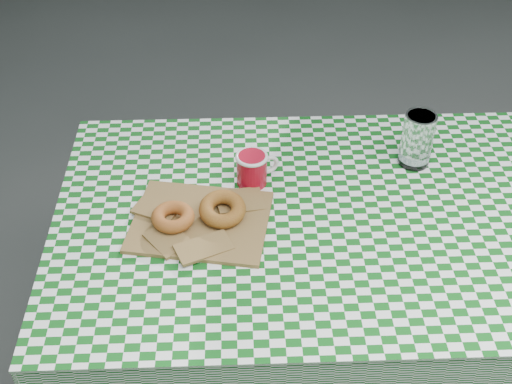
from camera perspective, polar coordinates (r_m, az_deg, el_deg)
ground at (r=2.20m, az=7.89°, el=-14.81°), size 60.00×60.00×0.00m
table at (r=1.83m, az=4.27°, el=-10.82°), size 1.20×0.82×0.75m
tablecloth at (r=1.55m, az=4.94°, el=-2.02°), size 1.22×0.84×0.01m
paper_bag at (r=1.52m, az=-4.72°, el=-2.43°), size 0.33×0.28×0.02m
bagel_front at (r=1.50m, az=-7.03°, el=-2.11°), size 0.13×0.13×0.03m
bagel_back at (r=1.51m, az=-2.86°, el=-1.44°), size 0.11×0.11×0.03m
coffee_mug at (r=1.61m, az=-0.36°, el=1.94°), size 0.19×0.19×0.08m
drinking_glass at (r=1.70m, az=13.46°, el=4.34°), size 0.10×0.10×0.14m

